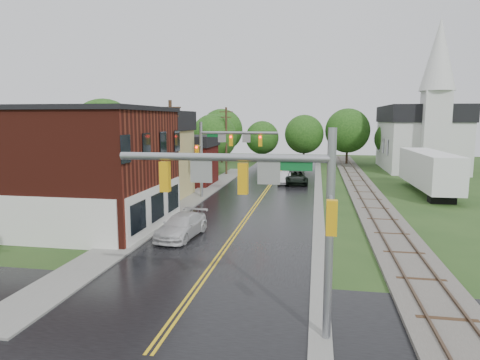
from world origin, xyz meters
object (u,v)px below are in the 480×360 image
(church, at_px, (422,130))
(semi_trailer, at_px, (429,169))
(tree_left_e, at_px, (215,138))
(sedan_silver, at_px, (284,178))
(tree_left_b, at_px, (105,135))
(suv_dark, at_px, (295,178))
(utility_pole_b, at_px, (171,152))
(pickup_white, at_px, (182,226))
(traffic_signal_far, at_px, (223,146))
(tree_left_c, at_px, (165,142))
(utility_pole_c, at_px, (226,140))
(brick_building, at_px, (60,167))
(tree_left_a, at_px, (29,146))
(traffic_signal_near, at_px, (265,195))

(church, height_order, semi_trailer, church)
(tree_left_e, relative_size, sedan_silver, 1.93)
(tree_left_b, distance_m, suv_dark, 21.89)
(church, xyz_separation_m, utility_pole_b, (-26.80, -31.74, -1.11))
(pickup_white, bearing_deg, traffic_signal_far, 97.48)
(tree_left_c, xyz_separation_m, tree_left_e, (5.00, 6.00, 0.30))
(utility_pole_c, bearing_deg, brick_building, -101.09)
(sedan_silver, distance_m, pickup_white, 24.17)
(church, height_order, tree_left_e, church)
(utility_pole_c, distance_m, tree_left_e, 2.79)
(traffic_signal_far, relative_size, tree_left_a, 0.85)
(utility_pole_b, relative_size, sedan_silver, 2.12)
(tree_left_b, bearing_deg, tree_left_e, 57.26)
(tree_left_a, distance_m, tree_left_c, 18.98)
(utility_pole_b, relative_size, utility_pole_c, 1.00)
(tree_left_b, bearing_deg, church, 29.99)
(tree_left_b, relative_size, pickup_white, 1.94)
(church, xyz_separation_m, utility_pole_c, (-26.80, -9.74, -1.11))
(tree_left_e, bearing_deg, traffic_signal_far, -74.11)
(church, xyz_separation_m, traffic_signal_far, (-23.47, -26.74, -0.86))
(traffic_signal_near, bearing_deg, suv_dark, 91.11)
(utility_pole_c, xyz_separation_m, tree_left_e, (-2.05, 1.90, 0.09))
(utility_pole_c, relative_size, sedan_silver, 2.12)
(tree_left_e, bearing_deg, sedan_silver, -40.34)
(traffic_signal_far, distance_m, tree_left_e, 19.65)
(tree_left_c, bearing_deg, semi_trailer, -12.34)
(church, bearing_deg, tree_left_b, -150.01)
(tree_left_a, bearing_deg, semi_trailer, 17.53)
(brick_building, xyz_separation_m, tree_left_b, (-5.36, 16.90, 1.57))
(traffic_signal_far, bearing_deg, sedan_silver, 63.95)
(tree_left_b, bearing_deg, semi_trailer, 2.37)
(utility_pole_b, height_order, pickup_white, utility_pole_b)
(traffic_signal_near, height_order, pickup_white, traffic_signal_near)
(tree_left_b, xyz_separation_m, tree_left_c, (4.00, 8.00, -1.21))
(tree_left_b, distance_m, sedan_silver, 20.64)
(traffic_signal_near, distance_m, sedan_silver, 35.44)
(tree_left_a, bearing_deg, brick_building, -43.13)
(traffic_signal_near, distance_m, pickup_white, 13.88)
(brick_building, relative_size, sedan_silver, 3.38)
(brick_building, height_order, tree_left_b, tree_left_b)
(brick_building, height_order, tree_left_e, brick_building)
(church, distance_m, semi_trailer, 21.04)
(utility_pole_b, height_order, tree_left_c, utility_pole_b)
(tree_left_c, bearing_deg, pickup_white, -68.10)
(brick_building, xyz_separation_m, suv_dark, (15.27, 22.25, -3.39))
(church, distance_m, tree_left_b, 43.70)
(tree_left_c, bearing_deg, church, 22.24)
(utility_pole_c, xyz_separation_m, pickup_white, (3.60, -30.59, -3.99))
(brick_building, height_order, suv_dark, brick_building)
(tree_left_c, xyz_separation_m, suv_dark, (16.64, -2.65, -3.75))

